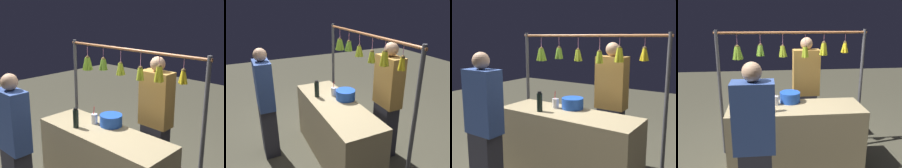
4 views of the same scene
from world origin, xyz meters
The scene contains 7 objects.
market_counter centered at (0.00, 0.00, 0.42)m, with size 1.69×0.57×0.84m, color tan.
display_rack centered at (0.04, -0.42, 1.27)m, with size 2.04×0.13×1.77m.
water_bottle centered at (0.31, 0.14, 0.96)m, with size 0.07×0.07×0.24m.
blue_bucket centered at (0.05, -0.18, 0.91)m, with size 0.27×0.27×0.14m, color blue.
drink_cup centered at (0.25, -0.09, 0.90)m, with size 0.08×0.08×0.21m.
vendor_person centered at (-0.24, -0.67, 0.81)m, with size 0.39×0.21×1.65m.
customer_person centered at (0.48, 0.83, 0.78)m, with size 0.37×0.20×1.57m.
Camera 3 is at (-1.70, 2.58, 1.73)m, focal length 44.01 mm.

